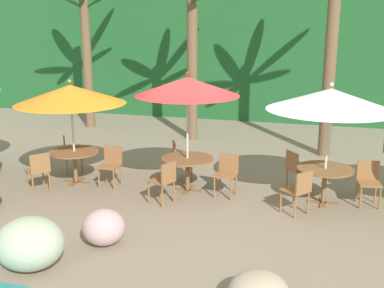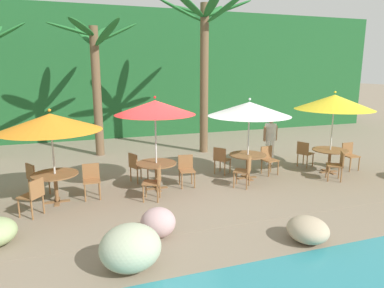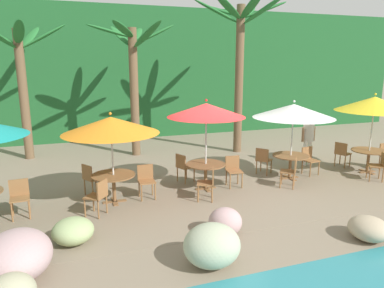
{
  "view_description": "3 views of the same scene",
  "coord_description": "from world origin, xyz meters",
  "px_view_note": "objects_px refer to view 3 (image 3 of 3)",
  "views": [
    {
      "loc": [
        2.4,
        -8.85,
        3.5
      ],
      "look_at": [
        -0.17,
        0.37,
        1.0
      ],
      "focal_mm": 43.52,
      "sensor_mm": 36.0,
      "label": 1
    },
    {
      "loc": [
        -2.28,
        -8.78,
        3.25
      ],
      "look_at": [
        0.73,
        -0.03,
        1.24
      ],
      "focal_mm": 32.67,
      "sensor_mm": 36.0,
      "label": 2
    },
    {
      "loc": [
        -3.73,
        -8.81,
        3.51
      ],
      "look_at": [
        -0.63,
        0.18,
        1.34
      ],
      "focal_mm": 33.55,
      "sensor_mm": 36.0,
      "label": 3
    }
  ],
  "objects_px": {
    "chair_orange_left": "(99,195)",
    "waiter_in_white": "(308,137)",
    "dining_table_orange": "(114,179)",
    "chair_yellow_inland": "(342,153)",
    "dining_table_yellow": "(369,154)",
    "dining_table_white": "(291,159)",
    "chair_white_left": "(291,170)",
    "chair_orange_seaward": "(146,179)",
    "umbrella_red": "(206,110)",
    "chair_white_seaward": "(309,158)",
    "chair_red_left": "(209,181)",
    "chair_teal_seaward": "(20,195)",
    "umbrella_yellow": "(375,104)",
    "dining_table_red": "(206,168)",
    "chair_red_seaward": "(233,169)",
    "chair_yellow_left": "(379,164)",
    "chair_orange_inland": "(91,177)",
    "chair_red_inland": "(183,166)",
    "umbrella_orange": "(111,125)",
    "palm_tree_second": "(133,66)",
    "palm_tree_third": "(240,47)",
    "umbrella_white": "(294,111)",
    "palm_tree_nearest": "(21,70)"
  },
  "relations": [
    {
      "from": "chair_orange_left",
      "to": "waiter_in_white",
      "type": "height_order",
      "value": "waiter_in_white"
    },
    {
      "from": "dining_table_orange",
      "to": "chair_yellow_inland",
      "type": "relative_size",
      "value": 1.26
    },
    {
      "from": "dining_table_yellow",
      "to": "dining_table_white",
      "type": "bearing_deg",
      "value": 174.08
    },
    {
      "from": "chair_white_left",
      "to": "dining_table_white",
      "type": "bearing_deg",
      "value": 57.69
    },
    {
      "from": "chair_orange_seaward",
      "to": "dining_table_yellow",
      "type": "distance_m",
      "value": 7.29
    },
    {
      "from": "dining_table_white",
      "to": "waiter_in_white",
      "type": "relative_size",
      "value": 0.65
    },
    {
      "from": "umbrella_red",
      "to": "dining_table_yellow",
      "type": "height_order",
      "value": "umbrella_red"
    },
    {
      "from": "dining_table_orange",
      "to": "chair_white_seaward",
      "type": "distance_m",
      "value": 6.22
    },
    {
      "from": "chair_red_left",
      "to": "waiter_in_white",
      "type": "bearing_deg",
      "value": 23.63
    },
    {
      "from": "chair_teal_seaward",
      "to": "chair_white_seaward",
      "type": "xyz_separation_m",
      "value": [
        8.37,
        0.57,
        0.0
      ]
    },
    {
      "from": "umbrella_yellow",
      "to": "umbrella_red",
      "type": "bearing_deg",
      "value": 177.47
    },
    {
      "from": "dining_table_red",
      "to": "chair_red_seaward",
      "type": "bearing_deg",
      "value": -0.44
    },
    {
      "from": "dining_table_yellow",
      "to": "chair_white_seaward",
      "type": "bearing_deg",
      "value": 165.9
    },
    {
      "from": "umbrella_yellow",
      "to": "chair_yellow_left",
      "type": "distance_m",
      "value": 1.92
    },
    {
      "from": "chair_orange_inland",
      "to": "chair_orange_left",
      "type": "xyz_separation_m",
      "value": [
        0.08,
        -1.41,
        0.0
      ]
    },
    {
      "from": "chair_red_inland",
      "to": "chair_white_seaward",
      "type": "bearing_deg",
      "value": -7.11
    },
    {
      "from": "umbrella_orange",
      "to": "chair_red_inland",
      "type": "height_order",
      "value": "umbrella_orange"
    },
    {
      "from": "dining_table_yellow",
      "to": "waiter_in_white",
      "type": "bearing_deg",
      "value": 134.54
    },
    {
      "from": "chair_orange_inland",
      "to": "umbrella_red",
      "type": "bearing_deg",
      "value": -9.39
    },
    {
      "from": "chair_orange_inland",
      "to": "dining_table_red",
      "type": "relative_size",
      "value": 0.79
    },
    {
      "from": "chair_teal_seaward",
      "to": "chair_white_seaward",
      "type": "relative_size",
      "value": 1.0
    },
    {
      "from": "chair_red_left",
      "to": "palm_tree_second",
      "type": "xyz_separation_m",
      "value": [
        -0.92,
        5.35,
        2.87
      ]
    },
    {
      "from": "umbrella_orange",
      "to": "waiter_in_white",
      "type": "relative_size",
      "value": 1.41
    },
    {
      "from": "umbrella_orange",
      "to": "chair_white_left",
      "type": "bearing_deg",
      "value": -5.97
    },
    {
      "from": "dining_table_orange",
      "to": "chair_red_inland",
      "type": "distance_m",
      "value": 2.34
    },
    {
      "from": "chair_yellow_inland",
      "to": "palm_tree_second",
      "type": "height_order",
      "value": "palm_tree_second"
    },
    {
      "from": "chair_teal_seaward",
      "to": "chair_white_seaward",
      "type": "distance_m",
      "value": 8.39
    },
    {
      "from": "dining_table_red",
      "to": "chair_white_left",
      "type": "distance_m",
      "value": 2.45
    },
    {
      "from": "palm_tree_third",
      "to": "chair_red_inland",
      "type": "bearing_deg",
      "value": -137.71
    },
    {
      "from": "chair_orange_inland",
      "to": "dining_table_yellow",
      "type": "distance_m",
      "value": 8.7
    },
    {
      "from": "umbrella_red",
      "to": "chair_white_seaward",
      "type": "distance_m",
      "value": 4.04
    },
    {
      "from": "palm_tree_second",
      "to": "waiter_in_white",
      "type": "bearing_deg",
      "value": -32.32
    },
    {
      "from": "umbrella_white",
      "to": "chair_white_seaward",
      "type": "height_order",
      "value": "umbrella_white"
    },
    {
      "from": "chair_red_left",
      "to": "dining_table_yellow",
      "type": "xyz_separation_m",
      "value": [
        5.8,
        0.58,
        0.1
      ]
    },
    {
      "from": "umbrella_orange",
      "to": "chair_orange_left",
      "type": "relative_size",
      "value": 2.75
    },
    {
      "from": "chair_yellow_inland",
      "to": "chair_red_inland",
      "type": "bearing_deg",
      "value": 177.59
    },
    {
      "from": "umbrella_yellow",
      "to": "palm_tree_third",
      "type": "xyz_separation_m",
      "value": [
        -2.77,
        3.92,
        1.85
      ]
    },
    {
      "from": "chair_orange_inland",
      "to": "dining_table_red",
      "type": "height_order",
      "value": "chair_orange_inland"
    },
    {
      "from": "umbrella_yellow",
      "to": "chair_yellow_inland",
      "type": "distance_m",
      "value": 1.92
    },
    {
      "from": "dining_table_orange",
      "to": "palm_tree_second",
      "type": "height_order",
      "value": "palm_tree_second"
    },
    {
      "from": "chair_orange_inland",
      "to": "palm_tree_second",
      "type": "relative_size",
      "value": 0.18
    },
    {
      "from": "dining_table_red",
      "to": "palm_tree_nearest",
      "type": "distance_m",
      "value": 7.73
    },
    {
      "from": "chair_orange_seaward",
      "to": "chair_white_seaward",
      "type": "height_order",
      "value": "same"
    },
    {
      "from": "chair_red_inland",
      "to": "chair_yellow_left",
      "type": "distance_m",
      "value": 5.9
    },
    {
      "from": "chair_orange_inland",
      "to": "chair_white_left",
      "type": "xyz_separation_m",
      "value": [
        5.44,
        -1.19,
        0.0
      ]
    },
    {
      "from": "waiter_in_white",
      "to": "chair_orange_left",
      "type": "bearing_deg",
      "value": -164.33
    },
    {
      "from": "chair_orange_left",
      "to": "chair_white_left",
      "type": "xyz_separation_m",
      "value": [
        5.36,
        0.22,
        0.0
      ]
    },
    {
      "from": "chair_red_inland",
      "to": "umbrella_yellow",
      "type": "bearing_deg",
      "value": -9.4
    },
    {
      "from": "umbrella_white",
      "to": "dining_table_yellow",
      "type": "distance_m",
      "value": 3.15
    },
    {
      "from": "umbrella_white",
      "to": "dining_table_white",
      "type": "height_order",
      "value": "umbrella_white"
    }
  ]
}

